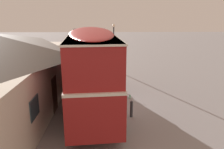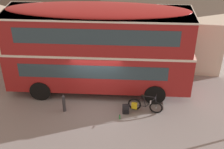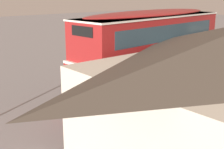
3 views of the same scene
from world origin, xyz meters
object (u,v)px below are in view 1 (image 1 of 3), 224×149
at_px(touring_bicycle, 118,88).
at_px(street_lamp, 114,42).
at_px(kerb_bollard, 131,109).
at_px(backpack_on_ground, 122,93).
at_px(water_bottle_green_metal, 130,97).
at_px(double_decker_bus, 92,66).

relative_size(touring_bicycle, street_lamp, 0.38).
bearing_deg(kerb_bollard, backpack_on_ground, 5.14).
relative_size(backpack_on_ground, street_lamp, 0.11).
relative_size(water_bottle_green_metal, kerb_bollard, 0.27).
bearing_deg(double_decker_bus, water_bottle_green_metal, -59.79).
bearing_deg(street_lamp, kerb_bollard, -176.90).
relative_size(water_bottle_green_metal, street_lamp, 0.06).
distance_m(touring_bicycle, street_lamp, 7.45).
bearing_deg(double_decker_bus, touring_bicycle, -33.71).
height_order(double_decker_bus, touring_bicycle, double_decker_bus).
bearing_deg(kerb_bollard, double_decker_bus, 58.11).
height_order(double_decker_bus, water_bottle_green_metal, double_decker_bus).
height_order(double_decker_bus, street_lamp, double_decker_bus).
bearing_deg(street_lamp, water_bottle_green_metal, -174.19).
distance_m(double_decker_bus, street_lamp, 9.73).
xyz_separation_m(double_decker_bus, touring_bicycle, (2.58, -1.72, -2.27)).
bearing_deg(street_lamp, double_decker_bus, 170.18).
bearing_deg(double_decker_bus, backpack_on_ground, -49.44).
distance_m(double_decker_bus, backpack_on_ground, 3.52).
bearing_deg(water_bottle_green_metal, street_lamp, 5.81).
bearing_deg(double_decker_bus, street_lamp, -9.82).
height_order(touring_bicycle, street_lamp, street_lamp).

